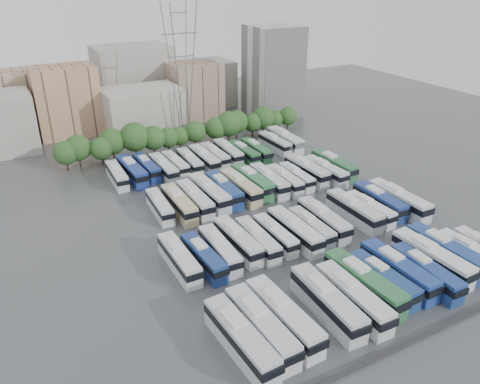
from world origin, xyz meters
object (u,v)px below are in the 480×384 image
bus_r0_s7 (383,279)px  bus_r2_s11 (307,170)px  bus_r2_s2 (179,204)px  bus_r2_s4 (209,193)px  bus_r0_s2 (283,316)px  bus_r1_s4 (258,240)px  bus_r0_s8 (398,270)px  bus_r1_s7 (311,227)px  bus_r2_s12 (325,171)px  bus_r2_s3 (195,199)px  bus_r1_s11 (370,209)px  bus_r2_s6 (240,187)px  bus_r3_s0 (117,175)px  bus_r3_s7 (215,155)px  bus_r2_s10 (296,176)px  bus_r3_s9 (244,153)px  bus_r0_s11 (445,251)px  bus_r3_s8 (228,152)px  bus_r3_s6 (204,159)px  bus_r3_s13 (285,140)px  bus_r1_s12 (379,201)px  bus_r3_s1 (132,171)px  bus_r0_s9 (426,272)px  bus_r2_s9 (285,180)px  bus_r0_s10 (432,258)px  bus_r1_s13 (399,200)px  bus_r1_s3 (238,241)px  bus_r1_s6 (295,230)px  apartment_tower (273,71)px  bus_r0_s5 (353,297)px  bus_r1_s10 (354,210)px  electricity_pylon (181,67)px  bus_r1_s8 (323,219)px  bus_r0_s0 (241,338)px  bus_r2_s8 (269,181)px  bus_r0_s4 (327,302)px  bus_r1_s0 (179,259)px  bus_r1_s2 (220,249)px  bus_r2_s13 (333,165)px  bus_r3_s5 (190,162)px  bus_r3_s3 (164,168)px  bus_r3_s12 (275,143)px  bus_r2_s7 (252,181)px  bus_r3_s2 (147,167)px  bus_r3_s10 (256,150)px  bus_r3_s4 (175,164)px  bus_r2_s5 (224,189)px

bus_r0_s7 → bus_r2_s11: 38.66m
bus_r2_s2 → bus_r2_s4: 6.79m
bus_r0_s2 → bus_r1_s4: (6.48, 17.52, -0.32)m
bus_r0_s8 → bus_r1_s7: size_ratio=1.19×
bus_r2_s12 → bus_r2_s3: bearing=176.9°
bus_r0_s7 → bus_r1_s11: size_ratio=1.07×
bus_r2_s6 → bus_r3_s0: size_ratio=1.14×
bus_r3_s0 → bus_r3_s7: bearing=2.8°
bus_r2_s10 → bus_r3_s9: bearing=102.0°
bus_r0_s11 → bus_r3_s8: (-9.85, 53.68, -0.20)m
bus_r3_s6 → bus_r3_s13: size_ratio=0.91×
bus_r1_s12 → bus_r3_s1: bearing=137.5°
bus_r0_s9 → bus_r2_s9: size_ratio=1.06×
bus_r0_s10 → bus_r2_s4: bus_r0_s10 is taller
bus_r0_s2 → bus_r1_s13: size_ratio=1.00×
bus_r1_s3 → bus_r1_s6: bearing=-11.7°
apartment_tower → bus_r0_s5: (-38.80, -82.83, -10.96)m
bus_r1_s12 → bus_r1_s7: bearing=-173.0°
bus_r0_s5 → bus_r3_s7: size_ratio=1.15×
bus_r1_s6 → bus_r1_s10: (13.34, 0.88, 0.00)m
bus_r0_s9 → bus_r2_s11: size_ratio=0.94×
electricity_pylon → bus_r1_s8: (2.76, -56.00, -16.70)m
apartment_tower → bus_r0_s11: (-19.10, -80.94, -10.93)m
bus_r0_s0 → bus_r1_s12: bearing=23.1°
bus_r3_s0 → bus_r2_s8: bearing=-32.3°
bus_r1_s12 → bus_r2_s10: bus_r1_s12 is taller
bus_r0_s0 → bus_r0_s4: 12.98m
bus_r1_s0 → bus_r2_s9: 34.09m
bus_r1_s2 → bus_r2_s13: 41.05m
bus_r1_s13 → bus_r3_s1: size_ratio=1.05×
bus_r2_s2 → bus_r1_s7: bearing=-47.1°
bus_r0_s0 → bus_r3_s5: bus_r0_s0 is taller
bus_r3_s3 → bus_r3_s9: bearing=-1.4°
electricity_pylon → bus_r2_s6: bearing=-95.5°
bus_r3_s12 → bus_r2_s3: bearing=-148.6°
bus_r2_s4 → bus_r2_s7: bearing=2.1°
bus_r1_s2 → bus_r3_s2: bearing=91.4°
bus_r0_s4 → bus_r2_s12: bus_r0_s4 is taller
bus_r1_s4 → bus_r1_s10: size_ratio=0.91×
bus_r3_s5 → bus_r3_s6: 3.39m
bus_r0_s5 → bus_r3_s1: 56.63m
electricity_pylon → bus_r1_s10: 59.15m
bus_r3_s10 → bus_r3_s13: bus_r3_s13 is taller
bus_r0_s9 → bus_r2_s6: bearing=106.8°
bus_r0_s5 → bus_r3_s4: size_ratio=1.19×
bus_r3_s6 → bus_r3_s10: 13.34m
bus_r3_s7 → bus_r3_s2: bearing=177.3°
bus_r2_s5 → bus_r2_s8: bearing=-1.9°
bus_r2_s7 → bus_r3_s1: bearing=137.9°
apartment_tower → bus_r0_s9: 87.78m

